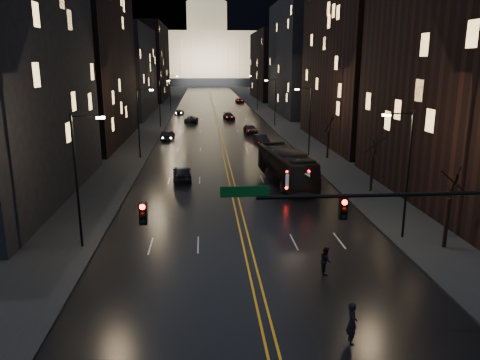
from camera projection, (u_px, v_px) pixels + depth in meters
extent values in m
plane|color=black|center=(265.00, 322.00, 22.37)|extent=(900.00, 900.00, 0.00)
cube|color=black|center=(212.00, 101.00, 148.03)|extent=(20.00, 320.00, 0.02)
cube|color=black|center=(168.00, 102.00, 146.97)|extent=(8.00, 320.00, 0.16)
cube|color=black|center=(256.00, 101.00, 149.07)|extent=(8.00, 320.00, 0.16)
cube|color=orange|center=(212.00, 101.00, 148.03)|extent=(0.62, 320.00, 0.01)
cube|color=black|center=(80.00, 49.00, 69.56)|extent=(12.00, 30.00, 28.00)
cube|color=black|center=(123.00, 72.00, 107.28)|extent=(12.00, 34.00, 20.00)
cube|color=black|center=(147.00, 62.00, 153.19)|extent=(12.00, 40.00, 24.00)
cube|color=black|center=(478.00, 63.00, 40.34)|extent=(12.00, 26.00, 24.00)
cube|color=black|center=(366.00, 13.00, 67.63)|extent=(12.00, 30.00, 38.00)
cube|color=black|center=(304.00, 58.00, 109.70)|extent=(12.00, 34.00, 26.00)
cube|color=black|center=(274.00, 66.00, 156.59)|extent=(12.00, 40.00, 22.00)
cube|color=black|center=(208.00, 81.00, 263.55)|extent=(90.00, 50.00, 4.00)
cube|color=#F6CB8E|center=(207.00, 55.00, 260.13)|extent=(80.00, 36.00, 24.00)
cylinder|color=#F7E29F|center=(207.00, 17.00, 255.24)|extent=(22.00, 22.00, 16.00)
cylinder|color=black|center=(387.00, 195.00, 21.26)|extent=(12.00, 0.18, 0.18)
cube|color=black|center=(143.00, 213.00, 20.58)|extent=(0.35, 0.30, 1.00)
cube|color=black|center=(343.00, 209.00, 21.26)|extent=(0.35, 0.30, 1.00)
sphere|color=#FF0705|center=(142.00, 207.00, 20.32)|extent=(0.24, 0.24, 0.24)
sphere|color=#FF0705|center=(345.00, 202.00, 21.00)|extent=(0.24, 0.24, 0.24)
cube|color=#053F14|center=(245.00, 192.00, 20.70)|extent=(2.20, 0.06, 0.50)
cylinder|color=black|center=(408.00, 177.00, 31.76)|extent=(0.16, 0.16, 9.00)
cylinder|color=black|center=(400.00, 114.00, 30.64)|extent=(1.80, 0.10, 0.10)
cube|color=#F6C993|center=(387.00, 115.00, 30.60)|extent=(0.50, 0.25, 0.15)
cylinder|color=black|center=(77.00, 183.00, 30.11)|extent=(0.16, 0.16, 9.00)
cylinder|color=black|center=(86.00, 116.00, 29.12)|extent=(1.80, 0.10, 0.10)
cube|color=#F6C993|center=(100.00, 118.00, 29.21)|extent=(0.50, 0.25, 0.15)
cylinder|color=black|center=(310.00, 122.00, 60.76)|extent=(0.16, 0.16, 9.00)
cylinder|color=black|center=(304.00, 89.00, 59.64)|extent=(1.80, 0.10, 0.10)
cube|color=#F6C993|center=(297.00, 89.00, 59.60)|extent=(0.50, 0.25, 0.15)
cylinder|color=black|center=(139.00, 124.00, 59.11)|extent=(0.16, 0.16, 9.00)
cylinder|color=black|center=(144.00, 89.00, 58.12)|extent=(1.80, 0.10, 0.10)
cube|color=#F6C993|center=(151.00, 90.00, 58.21)|extent=(0.50, 0.25, 0.15)
cylinder|color=black|center=(275.00, 103.00, 89.76)|extent=(0.16, 0.16, 9.00)
cylinder|color=black|center=(271.00, 80.00, 88.64)|extent=(1.80, 0.10, 0.10)
cube|color=#F6C993|center=(266.00, 81.00, 88.60)|extent=(0.50, 0.25, 0.15)
cylinder|color=black|center=(160.00, 104.00, 88.11)|extent=(0.16, 0.16, 9.00)
cylinder|color=black|center=(163.00, 80.00, 87.12)|extent=(1.80, 0.10, 0.10)
cube|color=#F6C993|center=(168.00, 81.00, 87.22)|extent=(0.50, 0.25, 0.15)
cylinder|color=black|center=(257.00, 93.00, 118.76)|extent=(0.16, 0.16, 9.00)
cylinder|color=black|center=(254.00, 76.00, 117.64)|extent=(1.80, 0.10, 0.10)
cube|color=#F6C993|center=(250.00, 76.00, 117.60)|extent=(0.50, 0.25, 0.15)
cylinder|color=black|center=(170.00, 93.00, 117.11)|extent=(0.16, 0.16, 9.00)
cylinder|color=black|center=(173.00, 76.00, 116.12)|extent=(1.80, 0.10, 0.10)
cube|color=#F6C993|center=(177.00, 76.00, 116.22)|extent=(0.50, 0.25, 0.15)
cylinder|color=black|center=(446.00, 224.00, 30.65)|extent=(0.24, 0.24, 3.50)
cylinder|color=black|center=(372.00, 175.00, 44.18)|extent=(0.24, 0.24, 3.50)
cylinder|color=black|center=(328.00, 145.00, 59.65)|extent=(0.24, 0.24, 3.50)
imported|color=black|center=(286.00, 166.00, 47.74)|extent=(4.34, 12.86, 3.51)
imported|color=black|center=(182.00, 173.00, 49.11)|extent=(2.18, 4.83, 1.61)
imported|color=black|center=(168.00, 136.00, 74.26)|extent=(2.06, 4.66, 1.49)
imported|color=black|center=(191.00, 119.00, 95.94)|extent=(2.99, 5.39, 1.43)
imported|color=black|center=(179.00, 112.00, 110.16)|extent=(2.15, 4.56, 1.28)
imported|color=black|center=(261.00, 140.00, 70.04)|extent=(2.15, 4.87, 1.56)
imported|color=black|center=(250.00, 129.00, 81.01)|extent=(2.42, 4.97, 1.63)
imported|color=black|center=(229.00, 116.00, 101.18)|extent=(2.67, 5.20, 1.44)
imported|color=black|center=(240.00, 100.00, 143.41)|extent=(2.58, 5.13, 1.39)
imported|color=black|center=(352.00, 323.00, 20.46)|extent=(0.48, 0.72, 1.96)
imported|color=black|center=(326.00, 260.00, 27.31)|extent=(0.48, 0.82, 1.64)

